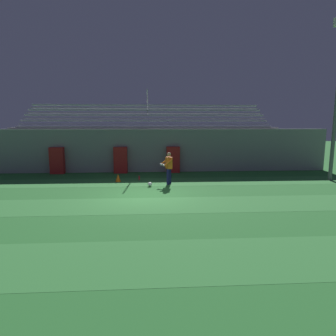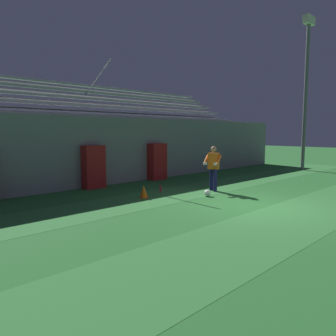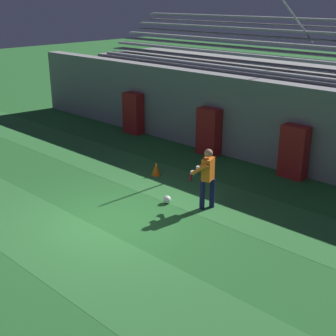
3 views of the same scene
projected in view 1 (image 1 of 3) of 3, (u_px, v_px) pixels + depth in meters
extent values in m
plane|color=#286B2D|center=(146.00, 195.00, 12.29)|extent=(80.00, 80.00, 0.00)
cube|color=#337A38|center=(141.00, 261.00, 6.37)|extent=(28.00, 2.23, 0.01)
cube|color=#337A38|center=(145.00, 205.00, 10.76)|extent=(28.00, 2.23, 0.01)
cube|color=#337A38|center=(146.00, 182.00, 15.16)|extent=(28.00, 2.23, 0.01)
cube|color=gray|center=(147.00, 150.00, 18.49)|extent=(24.00, 0.60, 2.80)
cube|color=#B21E1E|center=(121.00, 160.00, 17.93)|extent=(0.85, 0.44, 1.67)
cube|color=#B21E1E|center=(173.00, 160.00, 18.13)|extent=(0.85, 0.44, 1.67)
cube|color=#B21E1E|center=(57.00, 161.00, 17.68)|extent=(0.85, 0.44, 1.67)
cube|color=gray|center=(147.00, 147.00, 20.80)|extent=(18.00, 3.90, 2.90)
cube|color=#B7B7BC|center=(147.00, 127.00, 18.99)|extent=(17.10, 0.36, 0.10)
cube|color=gray|center=(147.00, 130.00, 18.83)|extent=(17.10, 0.60, 0.04)
cube|color=#B7B7BC|center=(147.00, 121.00, 19.62)|extent=(17.10, 0.36, 0.10)
cube|color=gray|center=(147.00, 124.00, 19.46)|extent=(17.10, 0.60, 0.04)
cube|color=#B7B7BC|center=(147.00, 115.00, 20.25)|extent=(17.10, 0.36, 0.10)
cube|color=gray|center=(147.00, 118.00, 20.09)|extent=(17.10, 0.60, 0.04)
cube|color=#B7B7BC|center=(147.00, 110.00, 20.88)|extent=(17.10, 0.36, 0.10)
cube|color=gray|center=(147.00, 113.00, 20.72)|extent=(17.10, 0.60, 0.04)
cube|color=#B7B7BC|center=(147.00, 105.00, 21.51)|extent=(17.10, 0.36, 0.10)
cube|color=gray|center=(147.00, 108.00, 21.35)|extent=(17.10, 0.60, 0.04)
cylinder|color=#B7B7BC|center=(147.00, 103.00, 19.88)|extent=(0.06, 2.63, 1.65)
cylinder|color=slate|center=(336.00, 106.00, 15.11)|extent=(0.20, 0.20, 8.11)
cylinder|color=#19194C|center=(168.00, 177.00, 14.44)|extent=(0.18, 0.18, 0.82)
cylinder|color=#19194C|center=(170.00, 176.00, 14.72)|extent=(0.18, 0.18, 0.82)
cube|color=orange|center=(169.00, 163.00, 14.47)|extent=(0.35, 0.44, 0.60)
sphere|color=#A37556|center=(169.00, 154.00, 14.41)|extent=(0.22, 0.22, 0.22)
cylinder|color=orange|center=(168.00, 163.00, 14.19)|extent=(0.48, 0.23, 0.37)
cylinder|color=orange|center=(165.00, 161.00, 14.64)|extent=(0.48, 0.23, 0.37)
cube|color=silver|center=(164.00, 165.00, 14.18)|extent=(0.14, 0.14, 0.08)
cube|color=silver|center=(161.00, 164.00, 14.55)|extent=(0.14, 0.14, 0.08)
sphere|color=white|center=(150.00, 184.00, 14.06)|extent=(0.22, 0.22, 0.22)
cone|color=orange|center=(118.00, 178.00, 15.23)|extent=(0.30, 0.30, 0.42)
cylinder|color=red|center=(139.00, 178.00, 15.70)|extent=(0.07, 0.07, 0.24)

